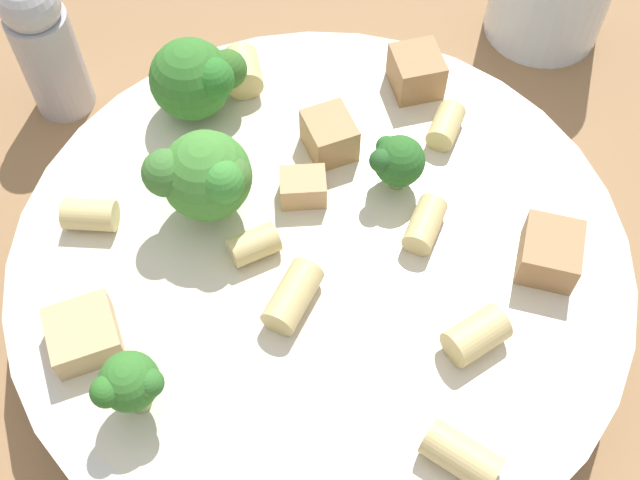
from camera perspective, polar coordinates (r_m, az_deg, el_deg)
ground_plane at (r=0.39m, az=0.00°, el=-4.04°), size 2.00×2.00×0.00m
pasta_bowl at (r=0.37m, az=0.00°, el=-2.28°), size 0.28×0.28×0.04m
broccoli_floret_0 at (r=0.36m, az=5.50°, el=5.64°), size 0.03×0.03×0.03m
broccoli_floret_1 at (r=0.39m, az=-8.63°, el=11.39°), size 0.04×0.04×0.04m
broccoli_floret_2 at (r=0.35m, az=-8.15°, el=4.50°), size 0.04×0.04×0.05m
broccoli_floret_3 at (r=0.31m, az=-13.37°, el=-9.93°), size 0.03×0.02×0.03m
rigatoni_0 at (r=0.41m, az=-5.51°, el=11.87°), size 0.03×0.03×0.02m
rigatoni_1 at (r=0.33m, az=-1.95°, el=-4.02°), size 0.03×0.03×0.02m
rigatoni_2 at (r=0.35m, az=-4.71°, el=-0.33°), size 0.02×0.02×0.01m
rigatoni_3 at (r=0.36m, az=7.46°, el=1.11°), size 0.03×0.02×0.01m
rigatoni_4 at (r=0.31m, az=10.02°, el=-14.87°), size 0.02×0.03×0.01m
rigatoni_5 at (r=0.37m, az=-16.04°, el=1.73°), size 0.03×0.03×0.01m
rigatoni_6 at (r=0.33m, az=11.04°, el=-6.67°), size 0.03×0.02×0.02m
rigatoni_7 at (r=0.39m, az=8.93°, el=8.04°), size 0.03×0.02×0.01m
chicken_chunk_0 at (r=0.36m, az=-1.22°, el=3.77°), size 0.03×0.02×0.01m
chicken_chunk_1 at (r=0.36m, az=16.02°, el=-0.85°), size 0.04×0.04×0.02m
chicken_chunk_2 at (r=0.34m, az=-16.46°, el=-6.46°), size 0.03×0.03×0.02m
chicken_chunk_3 at (r=0.38m, az=0.68°, el=7.45°), size 0.03×0.03×0.02m
chicken_chunk_4 at (r=0.41m, az=6.86°, el=11.80°), size 0.03×0.03×0.02m
pepper_shaker at (r=0.45m, az=-18.96°, el=12.97°), size 0.03×0.03×0.09m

